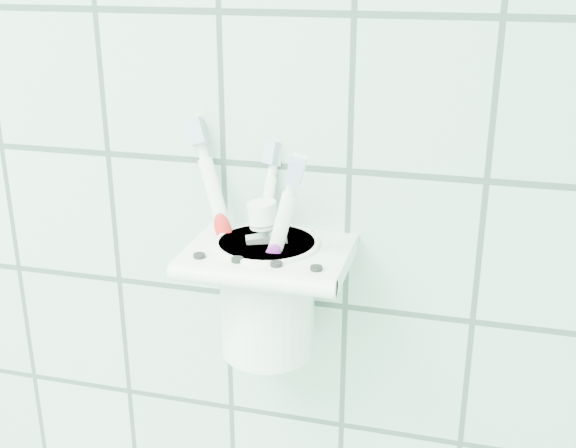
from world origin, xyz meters
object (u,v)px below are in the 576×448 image
(cup, at_px, (267,293))
(holder_bracket, at_px, (270,257))
(toothbrush_blue, at_px, (243,248))
(toothpaste_tube, at_px, (280,262))
(toothbrush_pink, at_px, (254,235))
(toothbrush_orange, at_px, (249,242))

(cup, bearing_deg, holder_bracket, -50.25)
(toothbrush_blue, relative_size, toothpaste_tube, 1.31)
(holder_bracket, bearing_deg, cup, 129.75)
(cup, distance_m, toothpaste_tube, 0.03)
(toothbrush_pink, relative_size, toothbrush_orange, 1.08)
(cup, xyz_separation_m, toothbrush_pink, (-0.01, -0.01, 0.06))
(holder_bracket, bearing_deg, toothbrush_blue, -179.51)
(toothbrush_pink, bearing_deg, toothbrush_orange, 152.44)
(holder_bracket, bearing_deg, toothpaste_tube, 53.98)
(toothbrush_pink, relative_size, toothbrush_blue, 1.14)
(toothbrush_pink, xyz_separation_m, toothbrush_orange, (-0.01, 0.00, -0.01))
(holder_bracket, distance_m, toothbrush_blue, 0.02)
(holder_bracket, height_order, toothbrush_pink, toothbrush_pink)
(holder_bracket, distance_m, toothbrush_pink, 0.02)
(toothbrush_orange, relative_size, toothpaste_tube, 1.39)
(toothbrush_pink, relative_size, toothpaste_tube, 1.50)
(cup, distance_m, toothbrush_pink, 0.06)
(toothpaste_tube, bearing_deg, cup, -177.34)
(cup, bearing_deg, toothbrush_orange, -164.20)
(toothbrush_blue, bearing_deg, toothbrush_pink, 20.05)
(toothbrush_pink, distance_m, toothbrush_blue, 0.02)
(toothbrush_pink, bearing_deg, holder_bracket, -9.74)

